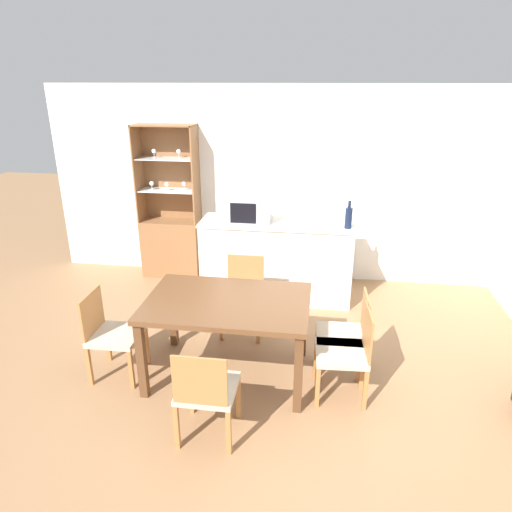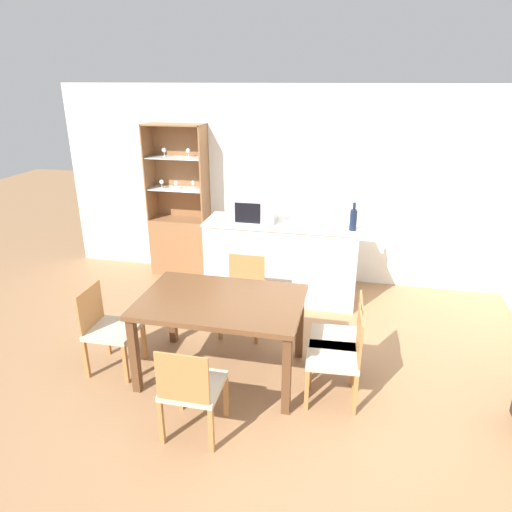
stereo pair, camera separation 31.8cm
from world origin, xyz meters
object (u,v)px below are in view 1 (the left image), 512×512
at_px(dining_chair_side_right_near, 346,352).
at_px(display_cabinet, 172,235).
at_px(microwave, 251,210).
at_px(dining_chair_head_far, 243,295).
at_px(wine_bottle, 349,217).
at_px(dining_chair_side_right_far, 345,335).
at_px(dining_chair_head_near, 206,391).
at_px(dining_chair_side_left_near, 112,334).
at_px(dining_table, 228,310).

bearing_deg(dining_chair_side_right_near, display_cabinet, 40.95).
bearing_deg(dining_chair_side_right_near, microwave, 27.67).
height_order(dining_chair_head_far, dining_chair_side_right_near, same).
relative_size(dining_chair_side_right_near, wine_bottle, 2.54).
xyz_separation_m(dining_chair_side_right_far, dining_chair_head_near, (-1.06, -0.96, 0.00)).
bearing_deg(dining_chair_head_near, dining_chair_side_left_near, 147.70).
relative_size(display_cabinet, dining_chair_side_right_near, 2.51).
relative_size(dining_chair_side_left_near, microwave, 1.71).
relative_size(display_cabinet, dining_chair_head_far, 2.51).
height_order(dining_chair_head_near, wine_bottle, wine_bottle).
bearing_deg(dining_chair_head_far, wine_bottle, -145.00).
xyz_separation_m(dining_chair_side_left_near, dining_chair_side_right_far, (2.11, 0.29, 0.00)).
distance_m(dining_chair_side_left_near, dining_chair_side_right_near, 2.11).
distance_m(display_cabinet, dining_chair_head_near, 3.29).
xyz_separation_m(dining_chair_side_left_near, dining_chair_head_near, (1.06, -0.67, 0.00)).
relative_size(dining_chair_side_right_far, dining_chair_side_right_near, 1.00).
bearing_deg(dining_chair_side_right_far, dining_chair_head_far, 55.77).
bearing_deg(microwave, display_cabinet, 156.66).
xyz_separation_m(display_cabinet, dining_chair_head_near, (1.25, -3.03, -0.16)).
xyz_separation_m(display_cabinet, microwave, (1.20, -0.52, 0.55)).
height_order(display_cabinet, microwave, display_cabinet).
bearing_deg(dining_chair_side_right_far, dining_chair_side_right_near, 178.03).
bearing_deg(dining_chair_side_right_far, dining_chair_head_near, 130.30).
bearing_deg(dining_table, dining_chair_side_right_near, -7.68).
distance_m(display_cabinet, wine_bottle, 2.49).
bearing_deg(dining_chair_side_left_near, dining_chair_side_right_far, 96.99).
xyz_separation_m(dining_chair_side_left_near, microwave, (1.00, 1.85, 0.71)).
bearing_deg(wine_bottle, dining_table, -124.76).
height_order(display_cabinet, dining_chair_side_right_far, display_cabinet).
bearing_deg(wine_bottle, display_cabinet, 164.86).
distance_m(dining_chair_side_left_near, wine_bottle, 2.85).
bearing_deg(display_cabinet, microwave, -23.34).
relative_size(dining_table, dining_chair_side_right_near, 1.77).
bearing_deg(microwave, dining_chair_side_left_near, -118.49).
distance_m(dining_chair_side_right_near, wine_bottle, 1.86).
xyz_separation_m(dining_chair_head_far, dining_chair_side_right_near, (1.06, -0.96, 0.00)).
height_order(display_cabinet, dining_chair_side_right_near, display_cabinet).
bearing_deg(dining_chair_side_right_near, dining_table, 78.93).
height_order(display_cabinet, dining_table, display_cabinet).
distance_m(microwave, wine_bottle, 1.16).
xyz_separation_m(dining_chair_side_right_far, dining_chair_side_right_near, (-0.00, -0.29, 0.00)).
bearing_deg(wine_bottle, dining_chair_side_left_near, -141.27).
distance_m(dining_table, dining_chair_side_right_far, 1.10).
height_order(display_cabinet, dining_chair_side_left_near, display_cabinet).
bearing_deg(dining_chair_side_left_near, dining_table, 96.97).
bearing_deg(wine_bottle, dining_chair_side_right_near, -91.38).
bearing_deg(dining_chair_head_near, wine_bottle, 65.38).
relative_size(dining_chair_head_far, microwave, 1.71).
xyz_separation_m(display_cabinet, dining_table, (1.25, -2.22, 0.10)).
bearing_deg(dining_chair_side_right_near, wine_bottle, -4.77).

